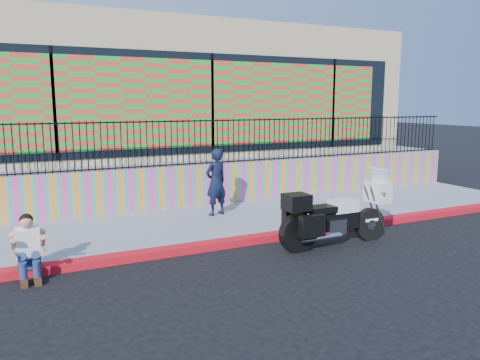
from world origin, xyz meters
TOP-DOWN VIEW (x-y plane):
  - ground at (0.00, 0.00)m, footprint 90.00×90.00m
  - red_curb at (0.00, 0.00)m, footprint 16.00×0.30m
  - sidewalk at (0.00, 1.65)m, footprint 16.00×3.00m
  - mural_wall at (0.00, 3.25)m, footprint 16.00×0.20m
  - metal_fence at (0.00, 3.25)m, footprint 15.80×0.04m
  - elevated_platform at (0.00, 8.35)m, footprint 16.00×10.00m
  - storefront_building at (0.00, 8.13)m, footprint 14.00×8.06m
  - police_motorcycle at (0.59, -0.87)m, footprint 2.47×0.82m
  - police_officer at (-0.77, 2.04)m, footprint 0.68×0.54m
  - seated_man at (-5.05, -0.23)m, footprint 0.54×0.71m

SIDE VIEW (x-z plane):
  - ground at x=0.00m, z-range 0.00..0.00m
  - red_curb at x=0.00m, z-range 0.00..0.15m
  - sidewalk at x=0.00m, z-range 0.00..0.15m
  - seated_man at x=-5.05m, z-range -0.08..0.98m
  - elevated_platform at x=0.00m, z-range 0.00..1.25m
  - police_motorcycle at x=0.59m, z-range -0.12..1.41m
  - mural_wall at x=0.00m, z-range 0.15..1.25m
  - police_officer at x=-0.77m, z-range 0.15..1.79m
  - metal_fence at x=0.00m, z-range 1.25..2.45m
  - storefront_building at x=0.00m, z-range 1.25..5.25m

